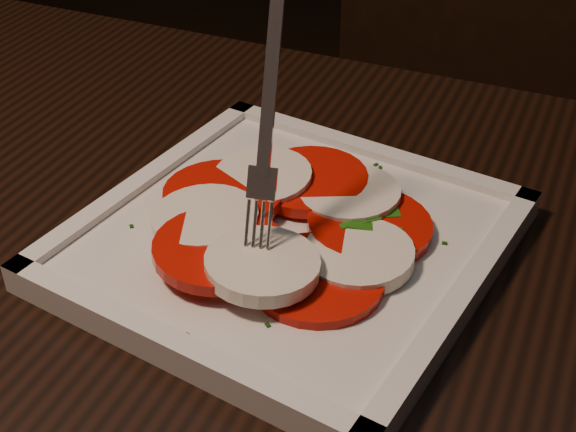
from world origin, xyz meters
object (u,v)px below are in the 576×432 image
(plate, at_px, (288,243))
(fork, at_px, (271,107))
(table, at_px, (207,430))
(chair, at_px, (449,131))

(plate, distance_m, fork, 0.10)
(table, xyz_separation_m, plate, (0.03, 0.09, 0.11))
(chair, height_order, fork, fork)
(plate, relative_size, fork, 1.76)
(table, bearing_deg, fork, 75.44)
(table, xyz_separation_m, fork, (0.02, 0.08, 0.21))
(fork, bearing_deg, chair, 79.13)
(table, bearing_deg, chair, 82.68)
(chair, relative_size, fork, 6.19)
(plate, xyz_separation_m, fork, (-0.01, -0.00, 0.10))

